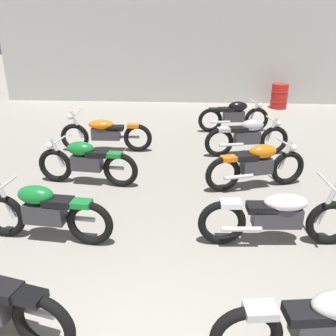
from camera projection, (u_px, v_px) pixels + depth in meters
The scene contains 10 objects.
back_wall at pixel (181, 52), 13.17m from camera, with size 13.21×0.24×3.60m, color #B2B2AD.
motorcycle_left_row_1 at pixel (44, 212), 5.10m from camera, with size 1.97×0.48×0.88m.
motorcycle_left_row_2 at pixel (86, 162), 6.86m from camera, with size 1.97×0.48×0.88m.
motorcycle_left_row_3 at pixel (105, 133), 8.58m from camera, with size 2.17×0.68×0.97m.
motorcycle_right_row_0 at pixel (331, 323), 3.25m from camera, with size 2.17×0.68×0.97m.
motorcycle_right_row_1 at pixel (278, 215), 5.01m from camera, with size 2.17×0.68×0.97m.
motorcycle_right_row_2 at pixel (257, 165), 6.71m from camera, with size 1.92×0.73×0.88m.
motorcycle_right_row_3 at pixel (248, 136), 8.32m from camera, with size 1.96×0.61×0.88m.
motorcycle_right_row_4 at pixel (234, 115), 10.07m from camera, with size 1.97×0.55×0.88m.
oil_drum at pixel (279, 96), 12.70m from camera, with size 0.59×0.59×0.85m.
Camera 1 is at (0.34, -1.70, 2.98)m, focal length 39.02 mm.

